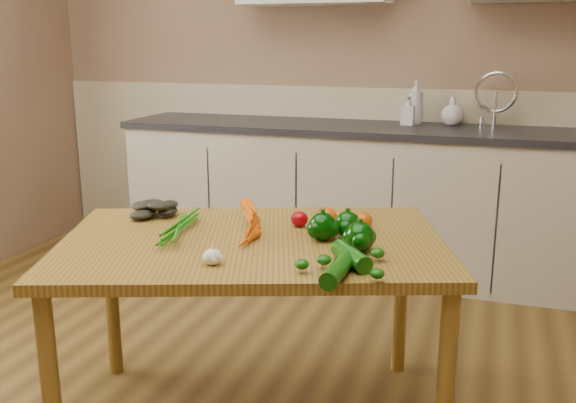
{
  "coord_description": "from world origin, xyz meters",
  "views": [
    {
      "loc": [
        1.02,
        -1.57,
        1.39
      ],
      "look_at": [
        0.27,
        0.68,
        0.79
      ],
      "focal_mm": 40.0,
      "sensor_mm": 36.0,
      "label": 1
    }
  ],
  "objects_px": {
    "soap_bottle_a": "(415,102)",
    "carrot_bunch": "(227,225)",
    "pepper_a": "(322,227)",
    "pepper_c": "(360,237)",
    "zucchini_b": "(339,269)",
    "garlic_bulb": "(213,257)",
    "pepper_b": "(348,224)",
    "table": "(252,260)",
    "zucchini_a": "(351,256)",
    "tomato_a": "(299,219)",
    "soap_bottle_c": "(452,111)",
    "tomato_b": "(327,217)",
    "soap_bottle_b": "(408,111)",
    "leafy_greens": "(152,206)",
    "tomato_c": "(363,221)"
  },
  "relations": [
    {
      "from": "soap_bottle_b",
      "to": "soap_bottle_c",
      "type": "relative_size",
      "value": 1.01
    },
    {
      "from": "zucchini_a",
      "to": "zucchini_b",
      "type": "relative_size",
      "value": 0.81
    },
    {
      "from": "soap_bottle_a",
      "to": "soap_bottle_c",
      "type": "distance_m",
      "value": 0.22
    },
    {
      "from": "pepper_c",
      "to": "zucchini_b",
      "type": "xyz_separation_m",
      "value": [
        -0.01,
        -0.26,
        -0.02
      ]
    },
    {
      "from": "soap_bottle_c",
      "to": "garlic_bulb",
      "type": "relative_size",
      "value": 2.82
    },
    {
      "from": "zucchini_b",
      "to": "leafy_greens",
      "type": "bearing_deg",
      "value": 154.41
    },
    {
      "from": "tomato_a",
      "to": "zucchini_a",
      "type": "relative_size",
      "value": 0.34
    },
    {
      "from": "garlic_bulb",
      "to": "pepper_b",
      "type": "distance_m",
      "value": 0.53
    },
    {
      "from": "table",
      "to": "zucchini_a",
      "type": "bearing_deg",
      "value": -40.81
    },
    {
      "from": "leafy_greens",
      "to": "zucchini_b",
      "type": "relative_size",
      "value": 0.83
    },
    {
      "from": "garlic_bulb",
      "to": "tomato_a",
      "type": "relative_size",
      "value": 0.93
    },
    {
      "from": "garlic_bulb",
      "to": "pepper_b",
      "type": "relative_size",
      "value": 0.65
    },
    {
      "from": "table",
      "to": "leafy_greens",
      "type": "height_order",
      "value": "leafy_greens"
    },
    {
      "from": "leafy_greens",
      "to": "tomato_c",
      "type": "xyz_separation_m",
      "value": [
        0.82,
        0.1,
        -0.02
      ]
    },
    {
      "from": "table",
      "to": "tomato_b",
      "type": "height_order",
      "value": "tomato_b"
    },
    {
      "from": "carrot_bunch",
      "to": "pepper_b",
      "type": "distance_m",
      "value": 0.43
    },
    {
      "from": "carrot_bunch",
      "to": "leafy_greens",
      "type": "bearing_deg",
      "value": 144.38
    },
    {
      "from": "carrot_bunch",
      "to": "zucchini_b",
      "type": "bearing_deg",
      "value": -51.12
    },
    {
      "from": "pepper_a",
      "to": "pepper_c",
      "type": "height_order",
      "value": "same"
    },
    {
      "from": "carrot_bunch",
      "to": "pepper_a",
      "type": "distance_m",
      "value": 0.35
    },
    {
      "from": "soap_bottle_b",
      "to": "table",
      "type": "bearing_deg",
      "value": -95.48
    },
    {
      "from": "carrot_bunch",
      "to": "tomato_a",
      "type": "bearing_deg",
      "value": 18.62
    },
    {
      "from": "pepper_c",
      "to": "table",
      "type": "bearing_deg",
      "value": 178.3
    },
    {
      "from": "table",
      "to": "pepper_c",
      "type": "distance_m",
      "value": 0.41
    },
    {
      "from": "tomato_c",
      "to": "soap_bottle_c",
      "type": "bearing_deg",
      "value": 84.07
    },
    {
      "from": "leafy_greens",
      "to": "tomato_c",
      "type": "distance_m",
      "value": 0.83
    },
    {
      "from": "table",
      "to": "zucchini_a",
      "type": "distance_m",
      "value": 0.43
    },
    {
      "from": "soap_bottle_c",
      "to": "carrot_bunch",
      "type": "relative_size",
      "value": 0.68
    },
    {
      "from": "pepper_c",
      "to": "zucchini_b",
      "type": "relative_size",
      "value": 0.43
    },
    {
      "from": "garlic_bulb",
      "to": "pepper_b",
      "type": "height_order",
      "value": "pepper_b"
    },
    {
      "from": "pepper_a",
      "to": "tomato_b",
      "type": "bearing_deg",
      "value": 99.9
    },
    {
      "from": "pepper_c",
      "to": "tomato_c",
      "type": "xyz_separation_m",
      "value": [
        -0.04,
        0.25,
        -0.02
      ]
    },
    {
      "from": "soap_bottle_c",
      "to": "pepper_c",
      "type": "relative_size",
      "value": 1.71
    },
    {
      "from": "soap_bottle_a",
      "to": "pepper_a",
      "type": "xyz_separation_m",
      "value": [
        -0.07,
        -1.84,
        -0.27
      ]
    },
    {
      "from": "pepper_c",
      "to": "tomato_c",
      "type": "relative_size",
      "value": 1.41
    },
    {
      "from": "zucchini_a",
      "to": "table",
      "type": "bearing_deg",
      "value": 158.5
    },
    {
      "from": "soap_bottle_a",
      "to": "soap_bottle_c",
      "type": "bearing_deg",
      "value": 179.08
    },
    {
      "from": "pepper_c",
      "to": "tomato_b",
      "type": "xyz_separation_m",
      "value": [
        -0.18,
        0.24,
        -0.01
      ]
    },
    {
      "from": "pepper_c",
      "to": "pepper_a",
      "type": "bearing_deg",
      "value": 152.15
    },
    {
      "from": "carrot_bunch",
      "to": "tomato_b",
      "type": "xyz_separation_m",
      "value": [
        0.31,
        0.2,
        0.0
      ]
    },
    {
      "from": "soap_bottle_c",
      "to": "soap_bottle_a",
      "type": "bearing_deg",
      "value": -38.7
    },
    {
      "from": "pepper_c",
      "to": "zucchini_a",
      "type": "height_order",
      "value": "pepper_c"
    },
    {
      "from": "soap_bottle_a",
      "to": "carrot_bunch",
      "type": "relative_size",
      "value": 1.07
    },
    {
      "from": "carrot_bunch",
      "to": "garlic_bulb",
      "type": "distance_m",
      "value": 0.33
    },
    {
      "from": "table",
      "to": "zucchini_a",
      "type": "xyz_separation_m",
      "value": [
        0.39,
        -0.15,
        0.11
      ]
    },
    {
      "from": "soap_bottle_b",
      "to": "zucchini_b",
      "type": "height_order",
      "value": "soap_bottle_b"
    },
    {
      "from": "tomato_b",
      "to": "zucchini_a",
      "type": "xyz_separation_m",
      "value": [
        0.18,
        -0.39,
        -0.01
      ]
    },
    {
      "from": "leafy_greens",
      "to": "garlic_bulb",
      "type": "relative_size",
      "value": 3.21
    },
    {
      "from": "soap_bottle_a",
      "to": "pepper_b",
      "type": "height_order",
      "value": "soap_bottle_a"
    },
    {
      "from": "carrot_bunch",
      "to": "tomato_a",
      "type": "distance_m",
      "value": 0.28
    }
  ]
}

